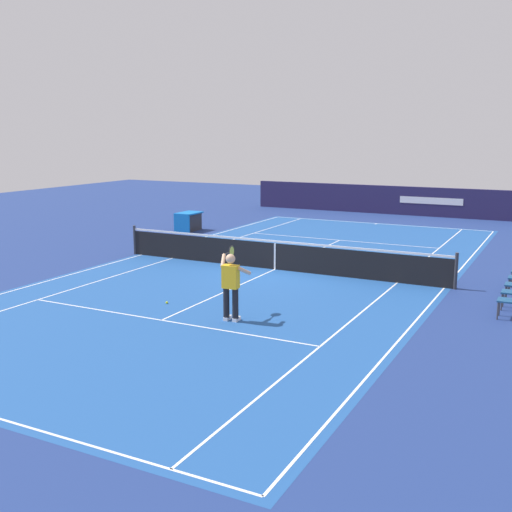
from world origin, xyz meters
The scene contains 9 objects.
ground_plane centered at (0.00, 0.00, 0.00)m, with size 60.00×60.00×0.00m, color navy.
court_slab centered at (0.00, 0.00, 0.00)m, with size 24.20×11.40×0.00m, color #1E4C93.
court_line_markings centered at (0.00, 0.00, 0.00)m, with size 23.85×11.05×0.01m.
tennis_net centered at (0.00, 0.00, 0.49)m, with size 0.10×11.70×1.08m.
stadium_barrier centered at (-15.90, 0.00, 0.79)m, with size 0.26×17.00×1.57m.
tennis_player_near centered at (5.64, 1.51, 0.93)m, with size 1.04×0.78×1.70m.
tennis_ball centered at (5.12, -0.75, 0.03)m, with size 0.07×0.07×0.07m, color #CCE01E.
spectator_chair_4 centered at (2.44, 7.50, 0.52)m, with size 0.44×0.44×0.88m.
equipment_cart_tarped centered at (-5.69, -7.15, 0.44)m, with size 1.25×0.84×0.85m.
Camera 1 is at (18.15, 8.61, 4.46)m, focal length 43.37 mm.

